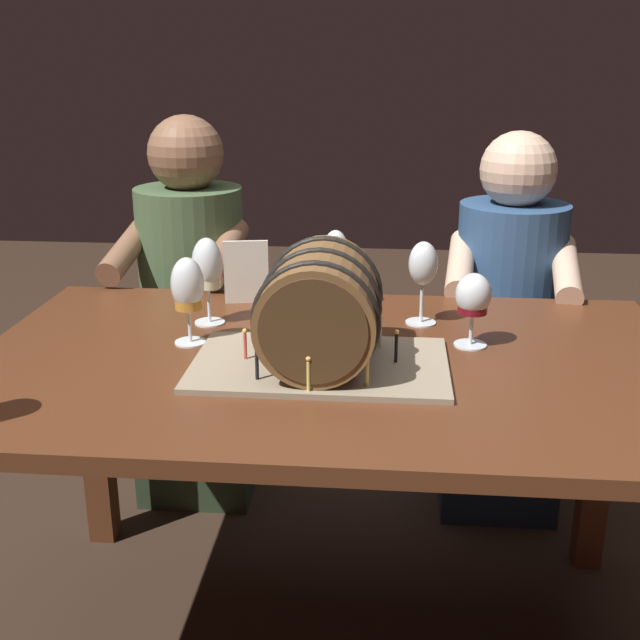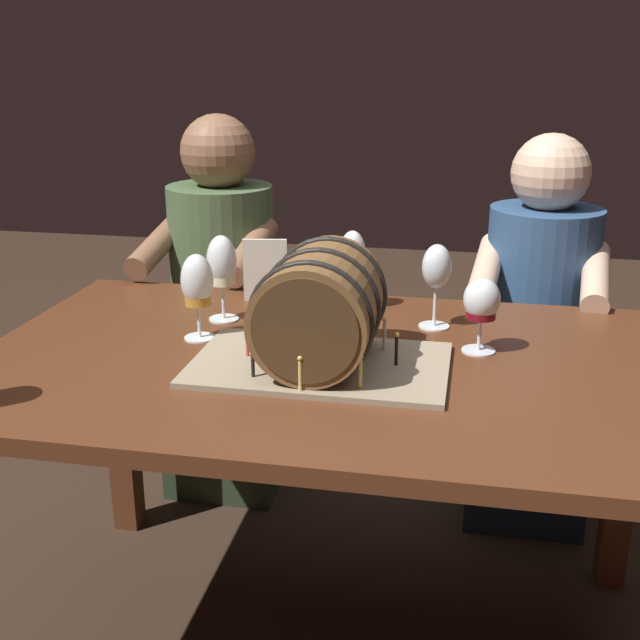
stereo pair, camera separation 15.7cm
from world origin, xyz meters
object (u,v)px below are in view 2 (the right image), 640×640
barrel_cake (320,314)px  wine_glass_white (222,265)px  wine_glass_amber (197,285)px  person_seated_right (534,355)px  wine_glass_empty (437,269)px  person_seated_left (224,328)px  wine_glass_red (482,303)px  dining_table (331,402)px  wine_glass_rose (352,258)px  menu_card (265,270)px

barrel_cake → wine_glass_white: bearing=138.5°
barrel_cake → wine_glass_amber: barrel_cake is taller
wine_glass_amber → person_seated_right: 1.06m
wine_glass_empty → person_seated_left: person_seated_left is taller
wine_glass_amber → wine_glass_red: size_ratio=1.19×
wine_glass_empty → wine_glass_amber: wine_glass_empty is taller
person_seated_left → wine_glass_empty: bearing=-35.2°
dining_table → wine_glass_red: 0.37m
wine_glass_red → person_seated_left: person_seated_left is taller
wine_glass_red → person_seated_left: size_ratio=0.14×
wine_glass_white → wine_glass_empty: bearing=5.1°
person_seated_left → dining_table: bearing=-56.5°
wine_glass_rose → person_seated_right: 0.70m
wine_glass_red → wine_glass_rose: bearing=142.3°
barrel_cake → wine_glass_empty: barrel_cake is taller
wine_glass_white → person_seated_right: person_seated_right is taller
person_seated_left → person_seated_right: 0.92m
wine_glass_rose → dining_table: bearing=-88.1°
barrel_cake → person_seated_left: size_ratio=0.44×
wine_glass_white → wine_glass_amber: wine_glass_white is taller
barrel_cake → person_seated_right: (0.48, 0.76, -0.34)m
person_seated_left → wine_glass_red: bearing=-38.5°
wine_glass_empty → wine_glass_red: wine_glass_empty is taller
barrel_cake → wine_glass_red: size_ratio=3.17×
barrel_cake → wine_glass_red: barrel_cake is taller
barrel_cake → person_seated_right: 0.96m
person_seated_left → menu_card: bearing=-56.6°
wine_glass_rose → person_seated_left: (-0.45, 0.37, -0.33)m
wine_glass_rose → wine_glass_red: bearing=-37.7°
dining_table → person_seated_left: size_ratio=1.26×
wine_glass_white → person_seated_left: 0.63m
dining_table → wine_glass_empty: size_ratio=7.62×
person_seated_left → wine_glass_white: bearing=-71.6°
wine_glass_amber → person_seated_left: bearing=103.7°
wine_glass_empty → menu_card: 0.45m
barrel_cake → wine_glass_empty: 0.36m
wine_glass_amber → person_seated_left: size_ratio=0.16×
barrel_cake → person_seated_left: person_seated_left is taller
barrel_cake → wine_glass_empty: (0.21, 0.29, 0.02)m
wine_glass_rose → person_seated_right: (0.47, 0.37, -0.36)m
wine_glass_amber → wine_glass_red: bearing=3.6°
barrel_cake → wine_glass_rose: size_ratio=2.62×
wine_glass_empty → wine_glass_rose: same height
dining_table → wine_glass_rose: 0.40m
wine_glass_red → person_seated_left: 1.02m
dining_table → barrel_cake: (-0.01, -0.06, 0.21)m
person_seated_left → person_seated_right: person_seated_left is taller
wine_glass_empty → wine_glass_rose: bearing=154.4°
wine_glass_white → menu_card: wine_glass_white is taller
wine_glass_rose → wine_glass_red: 0.39m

